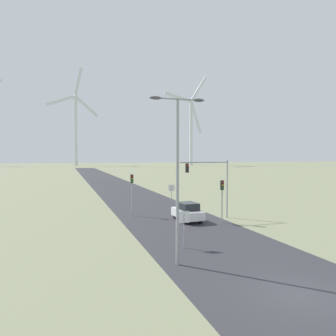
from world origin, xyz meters
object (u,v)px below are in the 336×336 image
stop_sign_near (184,222)px  stop_sign_far (172,191)px  traffic_light_post_near_left (132,186)px  traffic_light_mast_overhead (211,176)px  wind_turbine_center (191,125)px  car_approaching (188,212)px  wind_turbine_left (76,123)px  traffic_light_post_near_right (222,192)px  streetlamp (177,160)px

stop_sign_near → stop_sign_far: stop_sign_far is taller
stop_sign_far → traffic_light_post_near_left: bearing=-142.0°
stop_sign_near → traffic_light_post_near_left: bearing=94.4°
traffic_light_post_near_left → traffic_light_mast_overhead: (7.30, -3.92, 1.11)m
traffic_light_mast_overhead → wind_turbine_center: (68.74, 178.76, 23.43)m
car_approaching → wind_turbine_left: 199.98m
traffic_light_post_near_left → wind_turbine_center: size_ratio=0.07×
traffic_light_post_near_left → wind_turbine_left: (0.64, 193.64, 25.28)m
stop_sign_near → wind_turbine_left: bearing=90.1°
stop_sign_near → traffic_light_mast_overhead: bearing=55.4°
traffic_light_post_near_right → traffic_light_mast_overhead: 2.59m
traffic_light_post_near_left → traffic_light_post_near_right: size_ratio=1.09×
traffic_light_mast_overhead → traffic_light_post_near_left: bearing=151.8°
traffic_light_post_near_left → stop_sign_far: bearing=38.0°
traffic_light_mast_overhead → wind_turbine_left: wind_turbine_left is taller
streetlamp → car_approaching: 13.91m
streetlamp → traffic_light_post_near_right: bearing=51.5°
car_approaching → wind_turbine_left: wind_turbine_left is taller
stop_sign_far → wind_turbine_left: 190.91m
stop_sign_near → traffic_light_post_near_left: (-1.00, 13.07, 1.43)m
traffic_light_post_near_right → wind_turbine_center: bearing=69.2°
streetlamp → stop_sign_near: 5.58m
stop_sign_far → streetlamp: bearing=-107.3°
traffic_light_post_near_right → streetlamp: bearing=-128.5°
traffic_light_post_near_left → wind_turbine_left: size_ratio=0.07×
wind_turbine_center → wind_turbine_left: bearing=166.0°
traffic_light_mast_overhead → car_approaching: bearing=-170.0°
traffic_light_post_near_right → wind_turbine_left: 201.50m
traffic_light_post_near_right → traffic_light_mast_overhead: bearing=94.0°
traffic_light_post_near_right → traffic_light_mast_overhead: traffic_light_mast_overhead is taller
streetlamp → wind_turbine_left: wind_turbine_left is taller
stop_sign_near → traffic_light_post_near_right: traffic_light_post_near_right is taller
streetlamp → traffic_light_post_near_right: (8.02, 10.08, -3.17)m
wind_turbine_left → wind_turbine_center: 77.71m
traffic_light_post_near_right → wind_turbine_left: wind_turbine_left is taller
stop_sign_far → traffic_light_mast_overhead: (1.35, -8.58, 2.38)m
wind_turbine_left → wind_turbine_center: bearing=-14.0°
traffic_light_post_near_left → car_approaching: bearing=-43.5°
stop_sign_near → car_approaching: stop_sign_near is taller
streetlamp → wind_turbine_center: size_ratio=0.16×
wind_turbine_center → traffic_light_post_near_right: bearing=-110.8°
stop_sign_far → car_approaching: size_ratio=0.66×
traffic_light_post_near_right → car_approaching: size_ratio=0.96×
stop_sign_near → wind_turbine_left: 208.42m
streetlamp → traffic_light_post_near_left: streetlamp is taller
traffic_light_post_near_left → wind_turbine_left: 195.28m
traffic_light_mast_overhead → car_approaching: 4.36m
stop_sign_near → wind_turbine_left: (-0.36, 206.70, 26.71)m
traffic_light_post_near_left → car_approaching: 6.78m
wind_turbine_left → wind_turbine_center: (75.40, -18.80, -0.75)m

